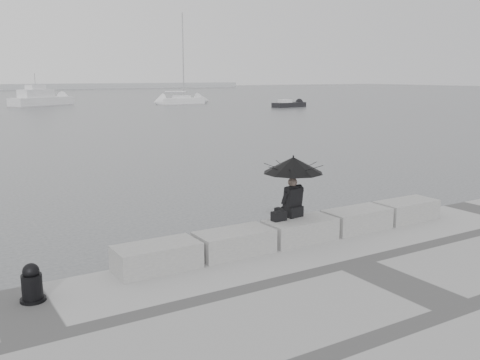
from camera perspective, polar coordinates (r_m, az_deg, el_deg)
ground at (r=12.52m, az=5.07°, el=-8.16°), size 360.00×360.00×0.00m
stone_block_far_left at (r=10.30m, az=-8.86°, el=-8.13°), size 1.60×0.80×0.50m
stone_block_left at (r=11.03m, az=-0.63°, el=-6.70°), size 1.60×0.80×0.50m
stone_block_centre at (r=11.95m, az=6.42°, el=-5.35°), size 1.60×0.80×0.50m
stone_block_right at (r=13.02m, az=12.36°, el=-4.15°), size 1.60×0.80×0.50m
stone_block_far_right at (r=14.23m, az=17.33°, el=-3.11°), size 1.60×0.80×0.50m
seated_person at (r=11.89m, az=5.71°, el=0.97°), size 1.35×1.35×1.39m
bag at (r=11.70m, az=4.16°, el=-3.86°), size 0.32×0.18×0.21m
mooring_bollard at (r=9.44m, az=-21.31°, el=-10.45°), size 0.41×0.41×0.65m
sailboat_right at (r=79.08m, az=-6.26°, el=8.48°), size 6.43×2.43×12.90m
motor_cruiser at (r=79.93m, az=-20.40°, el=8.13°), size 9.30×6.69×4.50m
small_motorboat at (r=70.79m, az=5.25°, el=8.01°), size 5.02×2.30×1.10m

